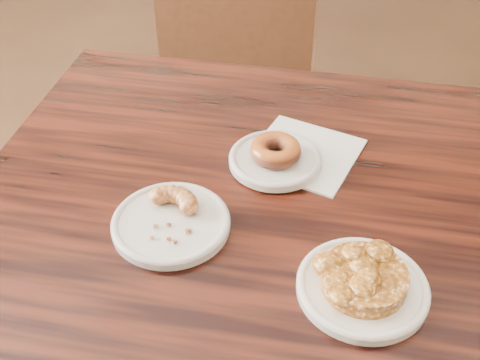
# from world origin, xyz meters

# --- Properties ---
(chair_far) EXTENTS (0.48, 0.48, 0.90)m
(chair_far) POSITION_xyz_m (-0.05, 0.76, 0.45)
(chair_far) COLOR black
(chair_far) RESTS_ON floor
(napkin) EXTENTS (0.22, 0.22, 0.00)m
(napkin) POSITION_xyz_m (0.12, -0.03, 0.75)
(napkin) COLOR white
(napkin) RESTS_ON cafe_table
(plate_donut) EXTENTS (0.16, 0.16, 0.01)m
(plate_donut) POSITION_xyz_m (0.07, -0.07, 0.76)
(plate_donut) COLOR silver
(plate_donut) RESTS_ON napkin
(plate_cruller) EXTENTS (0.18, 0.18, 0.01)m
(plate_cruller) POSITION_xyz_m (-0.08, -0.23, 0.76)
(plate_cruller) COLOR silver
(plate_cruller) RESTS_ON cafe_table
(plate_fritter) EXTENTS (0.18, 0.18, 0.01)m
(plate_fritter) POSITION_xyz_m (0.20, -0.33, 0.76)
(plate_fritter) COLOR white
(plate_fritter) RESTS_ON cafe_table
(glazed_donut) EXTENTS (0.09, 0.09, 0.03)m
(glazed_donut) POSITION_xyz_m (0.07, -0.07, 0.78)
(glazed_donut) COLOR #893614
(glazed_donut) RESTS_ON plate_donut
(apple_fritter) EXTENTS (0.15, 0.15, 0.04)m
(apple_fritter) POSITION_xyz_m (0.20, -0.33, 0.78)
(apple_fritter) COLOR #472407
(apple_fritter) RESTS_ON plate_fritter
(cruller_fragment) EXTENTS (0.10, 0.10, 0.03)m
(cruller_fragment) POSITION_xyz_m (-0.08, -0.23, 0.78)
(cruller_fragment) COLOR #5C3212
(cruller_fragment) RESTS_ON plate_cruller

